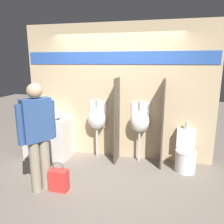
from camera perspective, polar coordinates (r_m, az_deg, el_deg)
ground_plane at (r=4.27m, az=-0.54°, el=-14.37°), size 16.00×16.00×0.00m
display_wall at (r=4.42m, az=1.29°, el=5.17°), size 3.82×0.07×2.70m
sink_counter at (r=4.84m, az=-16.06°, el=-6.13°), size 0.93×0.58×0.84m
sink_basin at (r=4.73m, az=-15.55°, el=-0.41°), size 0.41×0.41×0.27m
cell_phone at (r=4.49m, az=-13.99°, el=-1.81°), size 0.07×0.14×0.01m
divider_near_counter at (r=4.28m, az=1.25°, el=-2.29°), size 0.03×0.43×1.67m
divider_mid at (r=4.19m, az=13.10°, el=-2.96°), size 0.03×0.43×1.67m
urinal_near_counter at (r=4.48m, az=-4.00°, el=-1.74°), size 0.38×0.25×1.22m
urinal_far at (r=4.31m, az=7.25°, el=-2.42°), size 0.38×0.25×1.22m
toilet at (r=4.32m, az=18.65°, el=-10.45°), size 0.38×0.55×0.87m
person_in_vest at (r=3.46m, az=-18.84°, el=-5.28°), size 0.39×0.49×1.67m
shopping_bag at (r=3.64m, az=-13.70°, el=-16.83°), size 0.29×0.16×0.47m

